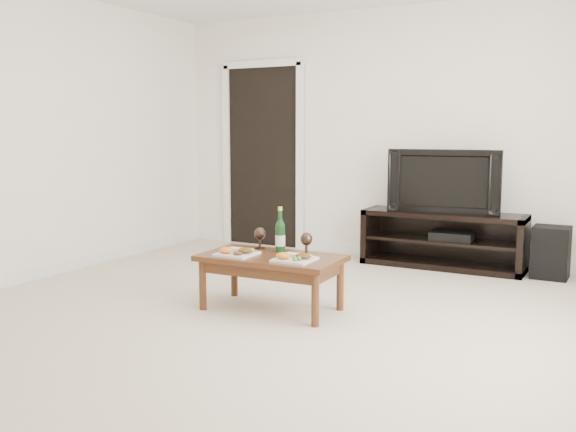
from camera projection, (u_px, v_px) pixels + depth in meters
The scene contains 13 objects.
floor at pixel (258, 326), 4.47m from camera, with size 5.50×5.50×0.00m, color beige.
back_wall at pixel (392, 134), 6.71m from camera, with size 5.00×0.04×2.60m, color white.
doorway at pixel (263, 158), 7.44m from camera, with size 0.90×0.02×2.05m, color black.
media_console at pixel (443, 240), 6.31m from camera, with size 1.57×0.45×0.55m, color black.
television at pixel (445, 181), 6.23m from camera, with size 1.07×0.14×0.62m, color black.
av_receiver at pixel (452, 236), 6.26m from camera, with size 0.40×0.30×0.08m, color black.
subwoofer at pixel (551, 252), 5.87m from camera, with size 0.32×0.32×0.48m, color black.
coffee_table at pixel (271, 283), 4.84m from camera, with size 1.06×0.58×0.42m, color #532C17.
plate_left at pixel (237, 251), 4.82m from camera, with size 0.27×0.27×0.07m, color white.
plate_right at pixel (295, 256), 4.62m from camera, with size 0.27×0.27×0.07m, color white.
wine_bottle at pixel (280, 229), 4.94m from camera, with size 0.07×0.07×0.35m, color #0F3815.
goblet_left at pixel (260, 238), 5.07m from camera, with size 0.09×0.09×0.17m, color #33241C, non-canonical shape.
goblet_right at pixel (306, 244), 4.83m from camera, with size 0.09×0.09×0.17m, color #33241C, non-canonical shape.
Camera 1 is at (2.22, -3.71, 1.37)m, focal length 40.00 mm.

